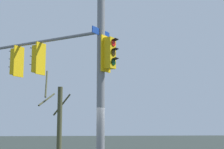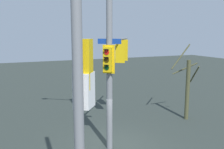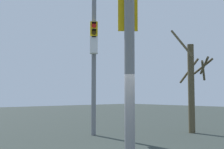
% 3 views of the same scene
% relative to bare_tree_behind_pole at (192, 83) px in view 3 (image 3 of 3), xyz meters
% --- Properties ---
extents(secondary_pole_assembly, '(0.61, 0.69, 8.18)m').
position_rel_bare_tree_behind_pole_xyz_m(secondary_pole_assembly, '(4.39, -2.59, 1.76)').
color(secondary_pole_assembly, slate).
rests_on(secondary_pole_assembly, ground).
extents(bare_tree_behind_pole, '(1.84, 1.82, 5.34)m').
position_rel_bare_tree_behind_pole_xyz_m(bare_tree_behind_pole, '(0.00, 0.00, 0.00)').
color(bare_tree_behind_pole, '#4E452F').
rests_on(bare_tree_behind_pole, ground).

